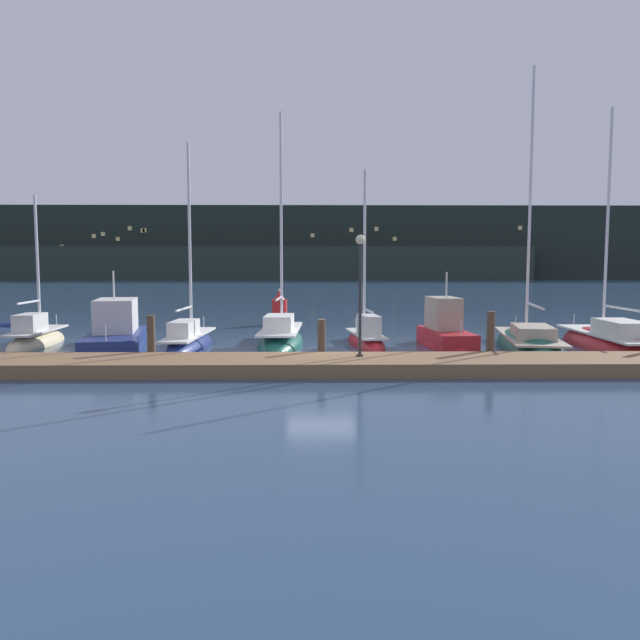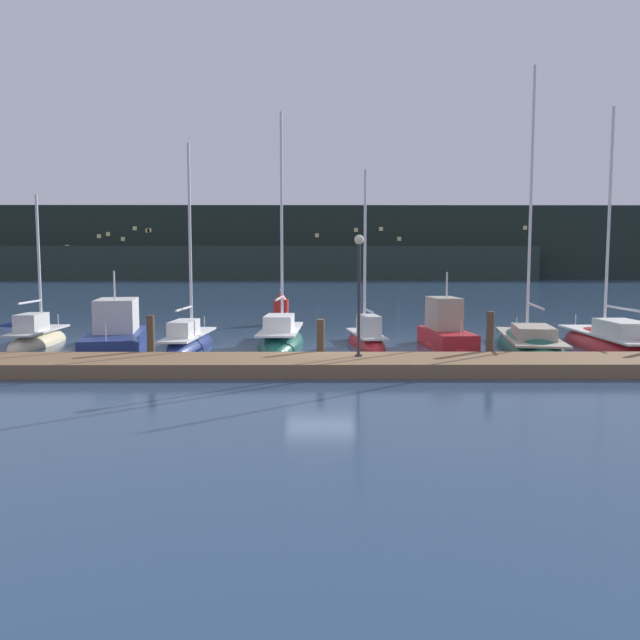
{
  "view_description": "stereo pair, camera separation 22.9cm",
  "coord_description": "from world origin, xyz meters",
  "px_view_note": "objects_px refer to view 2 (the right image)",
  "views": [
    {
      "loc": [
        -0.38,
        -22.57,
        3.61
      ],
      "look_at": [
        0.0,
        3.16,
        1.2
      ],
      "focal_mm": 35.0,
      "sensor_mm": 36.0,
      "label": 1
    },
    {
      "loc": [
        -0.15,
        -22.57,
        3.61
      ],
      "look_at": [
        0.0,
        3.16,
        1.2
      ],
      "focal_mm": 35.0,
      "sensor_mm": 36.0,
      "label": 2
    }
  ],
  "objects_px": {
    "sailboat_berth_1": "(38,341)",
    "sailboat_berth_8": "(611,347)",
    "sailboat_berth_5": "(366,341)",
    "motorboat_berth_6": "(446,338)",
    "sailboat_berth_4": "(281,341)",
    "rowboat_adrift": "(21,326)",
    "sailboat_berth_3": "(189,346)",
    "channel_buoy": "(281,311)",
    "dock_lamppost": "(359,276)",
    "motorboat_berth_2": "(116,339)",
    "sailboat_berth_7": "(529,346)"
  },
  "relations": [
    {
      "from": "motorboat_berth_2",
      "to": "channel_buoy",
      "type": "distance_m",
      "value": 11.77
    },
    {
      "from": "sailboat_berth_4",
      "to": "motorboat_berth_6",
      "type": "xyz_separation_m",
      "value": [
        7.04,
        -0.86,
        0.23
      ]
    },
    {
      "from": "dock_lamppost",
      "to": "motorboat_berth_6",
      "type": "bearing_deg",
      "value": 53.46
    },
    {
      "from": "sailboat_berth_7",
      "to": "sailboat_berth_5",
      "type": "bearing_deg",
      "value": 169.65
    },
    {
      "from": "sailboat_berth_3",
      "to": "sailboat_berth_7",
      "type": "xyz_separation_m",
      "value": [
        14.16,
        0.13,
        -0.05
      ]
    },
    {
      "from": "rowboat_adrift",
      "to": "channel_buoy",
      "type": "bearing_deg",
      "value": 2.8
    },
    {
      "from": "motorboat_berth_2",
      "to": "motorboat_berth_6",
      "type": "bearing_deg",
      "value": 0.81
    },
    {
      "from": "sailboat_berth_3",
      "to": "sailboat_berth_4",
      "type": "xyz_separation_m",
      "value": [
        3.74,
        1.48,
        0.01
      ]
    },
    {
      "from": "sailboat_berth_5",
      "to": "motorboat_berth_6",
      "type": "relative_size",
      "value": 1.69
    },
    {
      "from": "motorboat_berth_6",
      "to": "rowboat_adrift",
      "type": "relative_size",
      "value": 1.94
    },
    {
      "from": "motorboat_berth_2",
      "to": "channel_buoy",
      "type": "bearing_deg",
      "value": 57.15
    },
    {
      "from": "sailboat_berth_5",
      "to": "dock_lamppost",
      "type": "height_order",
      "value": "sailboat_berth_5"
    },
    {
      "from": "sailboat_berth_1",
      "to": "motorboat_berth_6",
      "type": "relative_size",
      "value": 1.48
    },
    {
      "from": "channel_buoy",
      "to": "sailboat_berth_8",
      "type": "bearing_deg",
      "value": -36.12
    },
    {
      "from": "sailboat_berth_8",
      "to": "sailboat_berth_3",
      "type": "bearing_deg",
      "value": 179.69
    },
    {
      "from": "motorboat_berth_6",
      "to": "sailboat_berth_5",
      "type": "bearing_deg",
      "value": 167.54
    },
    {
      "from": "sailboat_berth_4",
      "to": "motorboat_berth_6",
      "type": "height_order",
      "value": "sailboat_berth_4"
    },
    {
      "from": "motorboat_berth_2",
      "to": "motorboat_berth_6",
      "type": "distance_m",
      "value": 13.91
    },
    {
      "from": "sailboat_berth_3",
      "to": "sailboat_berth_8",
      "type": "height_order",
      "value": "sailboat_berth_8"
    },
    {
      "from": "motorboat_berth_6",
      "to": "sailboat_berth_8",
      "type": "height_order",
      "value": "sailboat_berth_8"
    },
    {
      "from": "channel_buoy",
      "to": "dock_lamppost",
      "type": "height_order",
      "value": "dock_lamppost"
    },
    {
      "from": "sailboat_berth_3",
      "to": "rowboat_adrift",
      "type": "xyz_separation_m",
      "value": [
        -11.43,
        9.58,
        -0.13
      ]
    },
    {
      "from": "motorboat_berth_6",
      "to": "sailboat_berth_8",
      "type": "bearing_deg",
      "value": -6.08
    },
    {
      "from": "sailboat_berth_1",
      "to": "dock_lamppost",
      "type": "height_order",
      "value": "sailboat_berth_1"
    },
    {
      "from": "sailboat_berth_1",
      "to": "motorboat_berth_6",
      "type": "distance_m",
      "value": 17.7
    },
    {
      "from": "sailboat_berth_7",
      "to": "channel_buoy",
      "type": "bearing_deg",
      "value": 137.01
    },
    {
      "from": "sailboat_berth_5",
      "to": "motorboat_berth_6",
      "type": "xyz_separation_m",
      "value": [
        3.31,
        -0.73,
        0.21
      ]
    },
    {
      "from": "sailboat_berth_5",
      "to": "sailboat_berth_7",
      "type": "relative_size",
      "value": 0.66
    },
    {
      "from": "sailboat_berth_8",
      "to": "channel_buoy",
      "type": "height_order",
      "value": "sailboat_berth_8"
    },
    {
      "from": "motorboat_berth_2",
      "to": "sailboat_berth_4",
      "type": "relative_size",
      "value": 0.64
    },
    {
      "from": "sailboat_berth_5",
      "to": "sailboat_berth_8",
      "type": "xyz_separation_m",
      "value": [
        10.03,
        -1.45,
        -0.06
      ]
    },
    {
      "from": "sailboat_berth_3",
      "to": "dock_lamppost",
      "type": "xyz_separation_m",
      "value": [
        6.7,
        -4.88,
        3.02
      ]
    },
    {
      "from": "sailboat_berth_4",
      "to": "channel_buoy",
      "type": "bearing_deg",
      "value": 93.17
    },
    {
      "from": "sailboat_berth_4",
      "to": "sailboat_berth_7",
      "type": "height_order",
      "value": "sailboat_berth_7"
    },
    {
      "from": "motorboat_berth_2",
      "to": "sailboat_berth_7",
      "type": "height_order",
      "value": "sailboat_berth_7"
    },
    {
      "from": "sailboat_berth_3",
      "to": "sailboat_berth_4",
      "type": "bearing_deg",
      "value": 21.62
    },
    {
      "from": "sailboat_berth_4",
      "to": "rowboat_adrift",
      "type": "distance_m",
      "value": 17.2
    },
    {
      "from": "sailboat_berth_3",
      "to": "channel_buoy",
      "type": "xyz_separation_m",
      "value": [
        3.25,
        10.3,
        0.65
      ]
    },
    {
      "from": "channel_buoy",
      "to": "dock_lamppost",
      "type": "xyz_separation_m",
      "value": [
        3.45,
        -15.18,
        2.37
      ]
    },
    {
      "from": "sailboat_berth_4",
      "to": "sailboat_berth_1",
      "type": "bearing_deg",
      "value": 179.82
    },
    {
      "from": "sailboat_berth_3",
      "to": "sailboat_berth_5",
      "type": "height_order",
      "value": "sailboat_berth_3"
    },
    {
      "from": "sailboat_berth_1",
      "to": "sailboat_berth_8",
      "type": "distance_m",
      "value": 24.44
    },
    {
      "from": "motorboat_berth_6",
      "to": "sailboat_berth_7",
      "type": "distance_m",
      "value": 3.43
    },
    {
      "from": "sailboat_berth_4",
      "to": "channel_buoy",
      "type": "height_order",
      "value": "sailboat_berth_4"
    },
    {
      "from": "sailboat_berth_4",
      "to": "motorboat_berth_6",
      "type": "relative_size",
      "value": 2.23
    },
    {
      "from": "dock_lamppost",
      "to": "sailboat_berth_1",
      "type": "bearing_deg",
      "value": 154.82
    },
    {
      "from": "sailboat_berth_3",
      "to": "sailboat_berth_8",
      "type": "relative_size",
      "value": 0.85
    },
    {
      "from": "motorboat_berth_2",
      "to": "motorboat_berth_6",
      "type": "relative_size",
      "value": 1.42
    },
    {
      "from": "sailboat_berth_4",
      "to": "channel_buoy",
      "type": "relative_size",
      "value": 5.18
    },
    {
      "from": "sailboat_berth_4",
      "to": "sailboat_berth_5",
      "type": "xyz_separation_m",
      "value": [
        3.73,
        -0.13,
        0.02
      ]
    }
  ]
}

